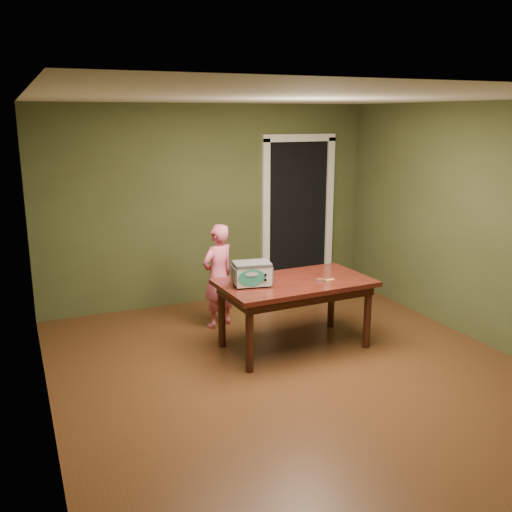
# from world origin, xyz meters

# --- Properties ---
(floor) EXTENTS (5.00, 5.00, 0.00)m
(floor) POSITION_xyz_m (0.00, 0.00, 0.00)
(floor) COLOR #542A18
(floor) RESTS_ON ground
(room_shell) EXTENTS (4.52, 5.02, 2.61)m
(room_shell) POSITION_xyz_m (0.00, 0.00, 1.71)
(room_shell) COLOR #454F2A
(room_shell) RESTS_ON ground
(doorway) EXTENTS (1.10, 0.66, 2.25)m
(doorway) POSITION_xyz_m (1.30, 2.78, 1.06)
(doorway) COLOR black
(doorway) RESTS_ON ground
(dining_table) EXTENTS (1.64, 0.97, 0.75)m
(dining_table) POSITION_xyz_m (0.29, 0.58, 0.65)
(dining_table) COLOR #35130C
(dining_table) RESTS_ON floor
(toy_oven) EXTENTS (0.43, 0.33, 0.24)m
(toy_oven) POSITION_xyz_m (-0.20, 0.61, 0.88)
(toy_oven) COLOR #4C4F54
(toy_oven) RESTS_ON dining_table
(baking_pan) EXTENTS (0.10, 0.10, 0.02)m
(baking_pan) POSITION_xyz_m (0.53, 0.46, 0.76)
(baking_pan) COLOR silver
(baking_pan) RESTS_ON dining_table
(spatula) EXTENTS (0.18, 0.03, 0.01)m
(spatula) POSITION_xyz_m (0.59, 0.45, 0.75)
(spatula) COLOR #EEC767
(spatula) RESTS_ON dining_table
(child) EXTENTS (0.53, 0.45, 1.24)m
(child) POSITION_xyz_m (-0.25, 1.51, 0.62)
(child) COLOR #ED6183
(child) RESTS_ON floor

